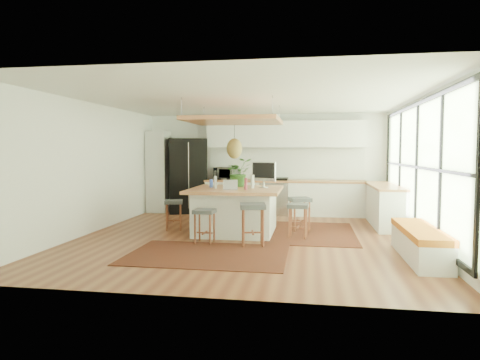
% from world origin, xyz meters
% --- Properties ---
extents(floor, '(7.00, 7.00, 0.00)m').
position_xyz_m(floor, '(0.00, 0.00, 0.00)').
color(floor, '#5E2B1B').
rests_on(floor, ground).
extents(ceiling, '(7.00, 7.00, 0.00)m').
position_xyz_m(ceiling, '(0.00, 0.00, 2.70)').
color(ceiling, white).
rests_on(ceiling, ground).
extents(wall_back, '(6.50, 0.00, 6.50)m').
position_xyz_m(wall_back, '(0.00, 3.50, 1.35)').
color(wall_back, white).
rests_on(wall_back, ground).
extents(wall_front, '(6.50, 0.00, 6.50)m').
position_xyz_m(wall_front, '(0.00, -3.50, 1.35)').
color(wall_front, white).
rests_on(wall_front, ground).
extents(wall_left, '(0.00, 7.00, 7.00)m').
position_xyz_m(wall_left, '(-3.25, 0.00, 1.35)').
color(wall_left, white).
rests_on(wall_left, ground).
extents(wall_right, '(0.00, 7.00, 7.00)m').
position_xyz_m(wall_right, '(3.25, 0.00, 1.35)').
color(wall_right, white).
rests_on(wall_right, ground).
extents(window_wall, '(0.10, 6.20, 2.60)m').
position_xyz_m(window_wall, '(3.22, 0.00, 1.40)').
color(window_wall, black).
rests_on(window_wall, wall_right).
extents(pantry, '(0.55, 0.60, 2.25)m').
position_xyz_m(pantry, '(-2.95, 3.18, 1.12)').
color(pantry, white).
rests_on(pantry, floor).
extents(back_counter_base, '(4.20, 0.60, 0.88)m').
position_xyz_m(back_counter_base, '(0.55, 3.18, 0.44)').
color(back_counter_base, white).
rests_on(back_counter_base, floor).
extents(back_counter_top, '(4.24, 0.64, 0.05)m').
position_xyz_m(back_counter_top, '(0.55, 3.18, 0.90)').
color(back_counter_top, '#A8613B').
rests_on(back_counter_top, back_counter_base).
extents(backsplash, '(4.20, 0.02, 0.80)m').
position_xyz_m(backsplash, '(0.55, 3.48, 1.35)').
color(backsplash, white).
rests_on(backsplash, wall_back).
extents(upper_cabinets, '(4.20, 0.34, 0.70)m').
position_xyz_m(upper_cabinets, '(0.55, 3.32, 2.15)').
color(upper_cabinets, white).
rests_on(upper_cabinets, wall_back).
extents(range, '(0.76, 0.62, 1.00)m').
position_xyz_m(range, '(0.30, 3.18, 0.50)').
color(range, '#A5A5AA').
rests_on(range, floor).
extents(right_counter_base, '(0.60, 2.50, 0.88)m').
position_xyz_m(right_counter_base, '(2.93, 2.00, 0.44)').
color(right_counter_base, white).
rests_on(right_counter_base, floor).
extents(right_counter_top, '(0.64, 2.54, 0.05)m').
position_xyz_m(right_counter_top, '(2.93, 2.00, 0.90)').
color(right_counter_top, '#A8613B').
rests_on(right_counter_top, right_counter_base).
extents(window_bench, '(0.52, 2.00, 0.50)m').
position_xyz_m(window_bench, '(2.95, -1.20, 0.25)').
color(window_bench, white).
rests_on(window_bench, floor).
extents(ceiling_panel, '(1.86, 1.86, 0.80)m').
position_xyz_m(ceiling_panel, '(-0.30, 0.40, 2.05)').
color(ceiling_panel, '#A8613B').
rests_on(ceiling_panel, ceiling).
extents(rug_near, '(2.60, 1.80, 0.01)m').
position_xyz_m(rug_near, '(-0.41, -1.49, 0.01)').
color(rug_near, black).
rests_on(rug_near, floor).
extents(rug_right, '(1.80, 2.60, 0.01)m').
position_xyz_m(rug_right, '(1.26, 0.69, 0.01)').
color(rug_right, black).
rests_on(rug_right, floor).
extents(fridge, '(1.23, 1.09, 2.04)m').
position_xyz_m(fridge, '(-2.11, 3.18, 0.93)').
color(fridge, black).
rests_on(fridge, floor).
extents(island, '(1.85, 1.85, 0.93)m').
position_xyz_m(island, '(-0.28, 0.47, 0.47)').
color(island, '#A8613B').
rests_on(island, floor).
extents(stool_near_left, '(0.39, 0.39, 0.63)m').
position_xyz_m(stool_near_left, '(-0.67, -0.63, 0.35)').
color(stool_near_left, '#3C3F43').
rests_on(stool_near_left, floor).
extents(stool_near_right, '(0.52, 0.52, 0.76)m').
position_xyz_m(stool_near_right, '(0.23, -0.67, 0.35)').
color(stool_near_right, '#3C3F43').
rests_on(stool_near_right, floor).
extents(stool_right_front, '(0.42, 0.42, 0.67)m').
position_xyz_m(stool_right_front, '(1.01, 0.14, 0.35)').
color(stool_right_front, '#3C3F43').
rests_on(stool_right_front, floor).
extents(stool_right_back, '(0.53, 0.53, 0.71)m').
position_xyz_m(stool_right_back, '(1.02, 0.93, 0.35)').
color(stool_right_back, '#3C3F43').
rests_on(stool_right_back, floor).
extents(stool_left_side, '(0.47, 0.47, 0.64)m').
position_xyz_m(stool_left_side, '(-1.67, 0.59, 0.35)').
color(stool_left_side, '#3C3F43').
rests_on(stool_left_side, floor).
extents(laptop, '(0.34, 0.35, 0.21)m').
position_xyz_m(laptop, '(-0.32, 0.08, 1.05)').
color(laptop, '#A5A5AA').
rests_on(laptop, island).
extents(monitor, '(0.63, 0.47, 0.55)m').
position_xyz_m(monitor, '(0.27, 0.72, 1.19)').
color(monitor, '#A5A5AA').
rests_on(monitor, island).
extents(microwave, '(0.68, 0.52, 0.41)m').
position_xyz_m(microwave, '(-1.01, 3.14, 1.13)').
color(microwave, '#A5A5AA').
rests_on(microwave, back_counter_top).
extents(island_plant, '(0.78, 0.80, 0.48)m').
position_xyz_m(island_plant, '(-0.30, 0.93, 1.17)').
color(island_plant, '#1E4C19').
rests_on(island_plant, island).
extents(island_bowl, '(0.21, 0.21, 0.05)m').
position_xyz_m(island_bowl, '(-0.84, 0.77, 0.95)').
color(island_bowl, silver).
rests_on(island_bowl, island).
extents(island_bottle_0, '(0.07, 0.07, 0.19)m').
position_xyz_m(island_bottle_0, '(-0.83, 0.57, 1.03)').
color(island_bottle_0, blue).
rests_on(island_bottle_0, island).
extents(island_bottle_1, '(0.07, 0.07, 0.19)m').
position_xyz_m(island_bottle_1, '(-0.68, 0.32, 1.03)').
color(island_bottle_1, silver).
rests_on(island_bottle_1, island).
extents(island_bottle_2, '(0.07, 0.07, 0.19)m').
position_xyz_m(island_bottle_2, '(-0.03, 0.17, 1.03)').
color(island_bottle_2, maroon).
rests_on(island_bottle_2, island).
extents(island_bottle_3, '(0.07, 0.07, 0.19)m').
position_xyz_m(island_bottle_3, '(0.07, 0.52, 1.03)').
color(island_bottle_3, silver).
rests_on(island_bottle_3, island).
extents(island_bottle_4, '(0.07, 0.07, 0.19)m').
position_xyz_m(island_bottle_4, '(-0.48, 0.72, 1.03)').
color(island_bottle_4, '#4C7F57').
rests_on(island_bottle_4, island).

